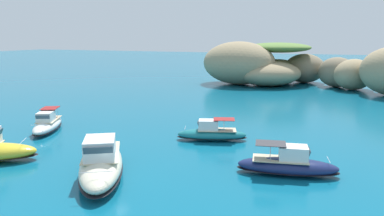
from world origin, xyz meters
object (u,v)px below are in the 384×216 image
(islet_large, at_px, (261,65))
(islet_small, at_px, (376,72))
(motorboat_navy, at_px, (288,165))
(motorboat_white, at_px, (47,124))
(motorboat_cream, at_px, (101,163))
(motorboat_teal, at_px, (212,133))

(islet_large, distance_m, islet_small, 22.00)
(islet_large, xyz_separation_m, motorboat_navy, (13.04, -51.53, -3.15))
(islet_small, xyz_separation_m, motorboat_white, (-33.91, -43.21, -2.99))
(islet_large, xyz_separation_m, islet_small, (21.40, -5.11, -0.17))
(motorboat_cream, xyz_separation_m, motorboat_navy, (12.36, 5.49, -0.25))
(islet_large, xyz_separation_m, motorboat_cream, (0.68, -57.02, -2.89))
(motorboat_white, xyz_separation_m, motorboat_cream, (13.20, -8.69, 0.27))
(motorboat_cream, distance_m, motorboat_navy, 13.52)
(motorboat_teal, relative_size, motorboat_navy, 0.93)
(islet_large, height_order, islet_small, islet_large)
(islet_small, bearing_deg, motorboat_navy, -100.21)
(motorboat_navy, bearing_deg, islet_small, 79.79)
(motorboat_white, bearing_deg, motorboat_navy, -7.15)
(islet_large, xyz_separation_m, motorboat_white, (-12.51, -48.32, -3.16))
(motorboat_cream, bearing_deg, motorboat_white, 146.62)
(motorboat_cream, bearing_deg, motorboat_navy, 23.95)
(motorboat_navy, bearing_deg, motorboat_teal, 141.69)
(motorboat_teal, xyz_separation_m, motorboat_navy, (8.19, -6.47, 0.05))
(motorboat_navy, bearing_deg, islet_large, 104.20)
(motorboat_white, distance_m, motorboat_teal, 17.67)
(islet_large, relative_size, motorboat_cream, 2.62)
(motorboat_teal, relative_size, motorboat_cream, 0.70)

